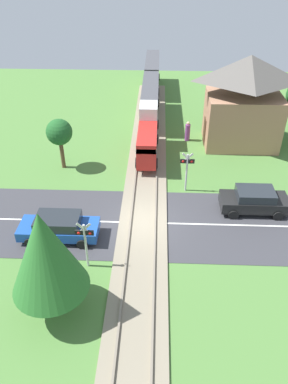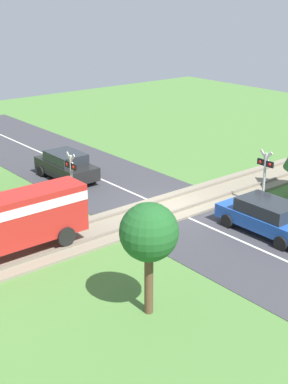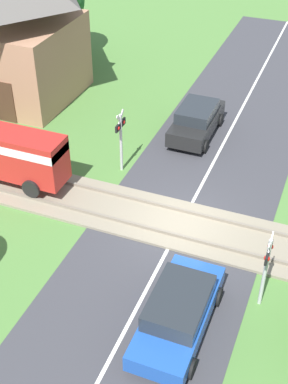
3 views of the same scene
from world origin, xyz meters
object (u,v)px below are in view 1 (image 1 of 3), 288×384
at_px(crossing_signal_west_approach, 85,239).
at_px(train, 151,95).
at_px(car_near_crossing, 59,227).
at_px(crossing_signal_east_approach, 187,167).
at_px(car_far_side, 254,200).
at_px(pedestrian_by_station, 188,132).
at_px(station_building, 244,103).

bearing_deg(crossing_signal_west_approach, train, 82.29).
relative_size(car_near_crossing, crossing_signal_east_approach, 1.55).
bearing_deg(car_far_side, crossing_signal_east_approach, 152.21).
relative_size(crossing_signal_west_approach, pedestrian_by_station, 1.71).
height_order(car_near_crossing, crossing_signal_east_approach, crossing_signal_east_approach).
bearing_deg(station_building, car_far_side, -93.98).
relative_size(train, crossing_signal_west_approach, 7.87).
xyz_separation_m(crossing_signal_west_approach, crossing_signal_east_approach, (5.29, 7.07, 0.00)).
bearing_deg(car_far_side, crossing_signal_west_approach, -151.75).
bearing_deg(station_building, crossing_signal_east_approach, -123.55).
bearing_deg(station_building, car_near_crossing, -134.71).
relative_size(crossing_signal_east_approach, pedestrian_by_station, 1.71).
bearing_deg(car_far_side, pedestrian_by_station, 110.17).
bearing_deg(train, crossing_signal_east_approach, -78.02).
height_order(crossing_signal_east_approach, station_building, station_building).
distance_m(car_far_side, crossing_signal_west_approach, 10.56).
relative_size(crossing_signal_west_approach, station_building, 0.40).
xyz_separation_m(crossing_signal_east_approach, station_building, (4.60, 6.94, 1.64)).
bearing_deg(train, station_building, -37.25).
distance_m(car_near_crossing, crossing_signal_west_approach, 3.02).
relative_size(car_near_crossing, car_far_side, 1.08).
distance_m(crossing_signal_west_approach, crossing_signal_east_approach, 8.83).
distance_m(car_far_side, station_building, 9.44).
distance_m(train, station_building, 9.24).
height_order(crossing_signal_east_approach, pedestrian_by_station, crossing_signal_east_approach).
xyz_separation_m(train, crossing_signal_east_approach, (2.64, -12.45, -0.09)).
bearing_deg(station_building, train, 142.75).
relative_size(crossing_signal_east_approach, station_building, 0.40).
distance_m(station_building, pedestrian_by_station, 4.92).
bearing_deg(crossing_signal_east_approach, station_building, 56.45).
distance_m(train, car_far_side, 16.02).
bearing_deg(car_near_crossing, pedestrian_by_station, 57.97).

